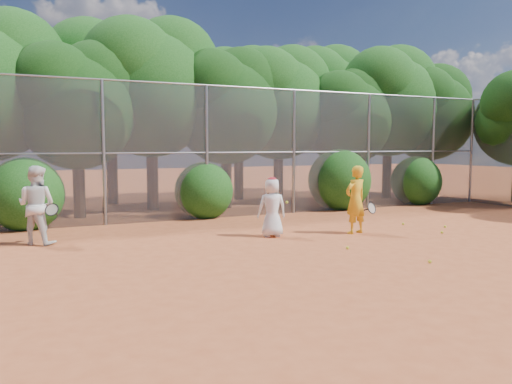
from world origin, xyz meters
TOP-DOWN VIEW (x-y plane):
  - ground at (0.00, 0.00)m, footprint 80.00×80.00m
  - fence_back at (-0.12, 6.00)m, footprint 20.05×0.09m
  - tree_2 at (-4.45, 7.83)m, footprint 3.99×3.47m
  - tree_3 at (-1.94, 8.84)m, footprint 4.89×4.26m
  - tree_4 at (0.55, 8.24)m, footprint 4.19×3.64m
  - tree_5 at (3.06, 9.04)m, footprint 4.51×3.92m
  - tree_6 at (5.55, 8.03)m, footprint 3.86×3.36m
  - tree_7 at (8.06, 8.64)m, footprint 4.77×4.14m
  - tree_8 at (10.05, 8.34)m, footprint 4.25×3.70m
  - tree_10 at (-2.93, 11.05)m, footprint 5.15×4.48m
  - tree_11 at (2.06, 10.64)m, footprint 4.64×4.03m
  - tree_12 at (6.56, 11.24)m, footprint 5.02×4.37m
  - bush_0 at (-6.00, 6.30)m, footprint 2.00×2.00m
  - bush_1 at (-1.00, 6.30)m, footprint 1.80×1.80m
  - bush_2 at (4.00, 6.30)m, footprint 2.20×2.20m
  - bush_3 at (7.50, 6.30)m, footprint 1.90×1.90m
  - player_yellow at (1.50, 1.94)m, footprint 0.86×0.55m
  - player_teen at (-0.60, 2.44)m, footprint 0.77×0.58m
  - player_white at (-5.79, 3.82)m, footprint 1.08×1.03m
  - ball_0 at (3.46, 0.99)m, footprint 0.07×0.07m
  - ball_1 at (3.53, 2.48)m, footprint 0.07×0.07m
  - ball_2 at (0.83, -1.30)m, footprint 0.07×0.07m
  - ball_3 at (4.21, 1.62)m, footprint 0.07×0.07m
  - ball_4 at (0.18, 0.41)m, footprint 0.07×0.07m
  - ball_5 at (2.46, 3.49)m, footprint 0.07×0.07m

SIDE VIEW (x-z plane):
  - ground at x=0.00m, z-range 0.00..0.00m
  - ball_0 at x=3.46m, z-range 0.00..0.07m
  - ball_1 at x=3.53m, z-range 0.00..0.07m
  - ball_2 at x=0.83m, z-range 0.00..0.07m
  - ball_3 at x=4.21m, z-range 0.00..0.07m
  - ball_4 at x=0.18m, z-range 0.00..0.07m
  - ball_5 at x=2.46m, z-range 0.00..0.07m
  - player_teen at x=-0.60m, z-range 0.00..1.45m
  - player_yellow at x=1.50m, z-range 0.00..1.71m
  - player_white at x=-5.79m, z-range 0.00..1.76m
  - bush_1 at x=-1.00m, z-range 0.00..1.80m
  - bush_3 at x=7.50m, z-range 0.00..1.90m
  - bush_0 at x=-6.00m, z-range 0.00..2.00m
  - bush_2 at x=4.00m, z-range 0.00..2.20m
  - fence_back at x=-0.12m, z-range 0.04..4.06m
  - tree_6 at x=5.55m, z-range 0.82..6.11m
  - tree_2 at x=-4.45m, z-range 0.85..6.32m
  - tree_4 at x=0.55m, z-range 0.89..6.62m
  - tree_8 at x=10.05m, z-range 0.91..6.73m
  - tree_5 at x=3.06m, z-range 0.96..7.13m
  - tree_11 at x=2.06m, z-range 0.99..7.34m
  - tree_7 at x=8.06m, z-range 1.02..7.54m
  - tree_3 at x=-1.94m, z-range 1.04..7.75m
  - tree_12 at x=6.56m, z-range 1.07..7.95m
  - tree_10 at x=-2.93m, z-range 1.10..8.16m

